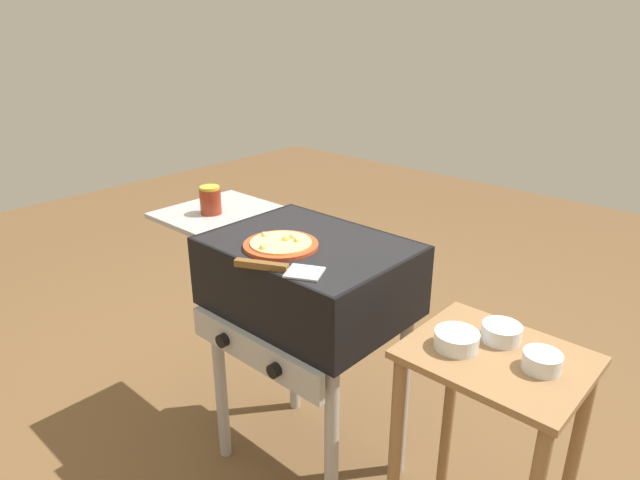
{
  "coord_description": "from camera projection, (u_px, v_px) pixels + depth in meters",
  "views": [
    {
      "loc": [
        1.12,
        -1.18,
        1.56
      ],
      "look_at": [
        0.05,
        0.0,
        0.92
      ],
      "focal_mm": 30.85,
      "sensor_mm": 36.0,
      "label": 1
    }
  ],
  "objects": [
    {
      "name": "topping_bowl_near",
      "position": [
        542.0,
        362.0,
        1.33
      ],
      "size": [
        0.09,
        0.09,
        0.04
      ],
      "color": "silver",
      "rests_on": "prep_table"
    },
    {
      "name": "sauce_jar",
      "position": [
        210.0,
        200.0,
        2.0
      ],
      "size": [
        0.08,
        0.08,
        0.1
      ],
      "color": "maroon",
      "rests_on": "grill"
    },
    {
      "name": "topping_bowl_far",
      "position": [
        501.0,
        333.0,
        1.45
      ],
      "size": [
        0.1,
        0.1,
        0.04
      ],
      "color": "silver",
      "rests_on": "prep_table"
    },
    {
      "name": "ground_plane",
      "position": [
        310.0,
        460.0,
        2.09
      ],
      "size": [
        8.0,
        8.0,
        0.0
      ],
      "primitive_type": "plane",
      "color": "brown"
    },
    {
      "name": "spatula",
      "position": [
        279.0,
        268.0,
        1.55
      ],
      "size": [
        0.26,
        0.17,
        0.02
      ],
      "color": "#B7BABF",
      "rests_on": "grill"
    },
    {
      "name": "grill",
      "position": [
        305.0,
        281.0,
        1.82
      ],
      "size": [
        0.96,
        0.53,
        0.9
      ],
      "color": "black",
      "rests_on": "ground_plane"
    },
    {
      "name": "prep_table",
      "position": [
        488.0,
        425.0,
        1.48
      ],
      "size": [
        0.44,
        0.36,
        0.77
      ],
      "color": "olive",
      "rests_on": "ground_plane"
    },
    {
      "name": "topping_bowl_middle",
      "position": [
        456.0,
        340.0,
        1.41
      ],
      "size": [
        0.12,
        0.12,
        0.04
      ],
      "color": "silver",
      "rests_on": "prep_table"
    },
    {
      "name": "pizza_cheese",
      "position": [
        281.0,
        244.0,
        1.72
      ],
      "size": [
        0.24,
        0.24,
        0.03
      ],
      "color": "#C64723",
      "rests_on": "grill"
    }
  ]
}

